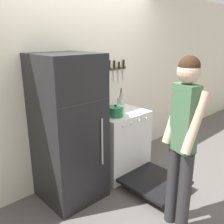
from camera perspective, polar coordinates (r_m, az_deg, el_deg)
ground_plane at (r=3.79m, az=-5.47°, el=-12.91°), size 14.00×14.00×0.00m
wall_back at (r=3.36m, az=-6.39°, el=6.49°), size 10.00×0.06×2.55m
refrigerator at (r=2.90m, az=-9.93°, el=-3.99°), size 0.66×0.70×1.71m
stove_range at (r=3.53m, az=1.74°, el=-7.07°), size 0.74×1.34×0.90m
dutch_oven_pot at (r=3.18m, az=0.81°, el=0.16°), size 0.26×0.22×0.15m
tea_kettle at (r=3.36m, az=-1.98°, el=1.04°), size 0.23×0.18×0.22m
utensil_jar at (r=3.59m, az=1.98°, el=2.25°), size 0.11×0.11×0.29m
person at (r=2.41m, az=15.91°, el=-5.50°), size 0.34×0.40×1.73m
wall_knife_strip at (r=3.66m, az=1.02°, el=9.95°), size 0.38×0.03×0.36m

